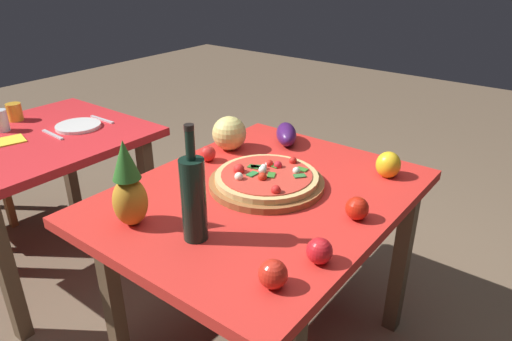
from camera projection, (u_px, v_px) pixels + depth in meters
name	position (u px, v px, depth m)	size (l,w,h in m)	color
ground_plane	(261.00, 338.00, 2.01)	(10.00, 10.00, 0.00)	brown
display_table	(261.00, 212.00, 1.74)	(1.18, 0.94, 0.72)	brown
background_table	(32.00, 157.00, 2.23)	(1.02, 0.85, 0.72)	brown
pizza_board	(266.00, 183.00, 1.74)	(0.43, 0.43, 0.03)	brown
pizza	(266.00, 176.00, 1.73)	(0.39, 0.39, 0.06)	tan
wine_bottle	(194.00, 197.00, 1.37)	(0.08, 0.08, 0.37)	black
pineapple_left	(128.00, 188.00, 1.45)	(0.11, 0.11, 0.29)	#C28423
melon	(229.00, 133.00, 2.04)	(0.15, 0.15, 0.15)	#DCCE72
bell_pepper	(388.00, 165.00, 1.80)	(0.10, 0.10, 0.11)	yellow
eggplant	(286.00, 134.00, 2.11)	(0.20, 0.09, 0.09)	#3F1858
tomato_near_board	(273.00, 274.00, 1.21)	(0.08, 0.08, 0.08)	red
tomato_beside_pepper	(357.00, 208.00, 1.52)	(0.08, 0.08, 0.08)	red
tomato_by_bottle	(319.00, 251.00, 1.30)	(0.08, 0.08, 0.08)	red
tomato_at_corner	(208.00, 154.00, 1.94)	(0.07, 0.07, 0.07)	red
drinking_glass_juice	(15.00, 112.00, 2.40)	(0.08, 0.08, 0.09)	gold
drinking_glass_water	(1.00, 121.00, 2.26)	(0.07, 0.07, 0.11)	silver
dinner_plate	(78.00, 126.00, 2.32)	(0.22, 0.22, 0.02)	white
fork_utensil	(53.00, 135.00, 2.22)	(0.02, 0.18, 0.01)	silver
knife_utensil	(102.00, 119.00, 2.42)	(0.02, 0.18, 0.01)	silver
napkin_folded	(8.00, 141.00, 2.15)	(0.14, 0.12, 0.01)	yellow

